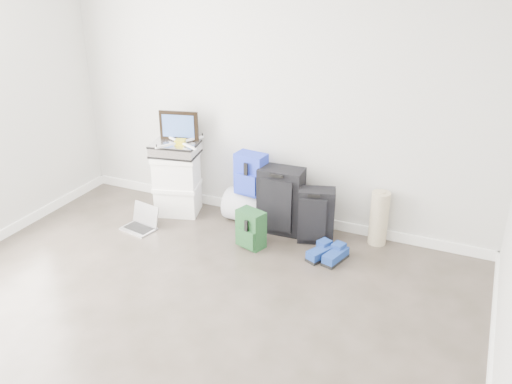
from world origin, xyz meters
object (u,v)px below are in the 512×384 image
at_px(duffel_bag, 252,207).
at_px(large_suitcase, 281,201).
at_px(briefcase, 175,149).
at_px(carry_on, 316,216).
at_px(boxes_stack, 177,184).
at_px(laptop, 142,223).

xyz_separation_m(duffel_bag, large_suitcase, (0.34, -0.06, 0.17)).
relative_size(briefcase, carry_on, 0.87).
bearing_deg(large_suitcase, briefcase, 179.36).
bearing_deg(large_suitcase, boxes_stack, 179.36).
bearing_deg(duffel_bag, laptop, -145.35).
bearing_deg(briefcase, laptop, -118.78).
height_order(briefcase, duffel_bag, briefcase).
relative_size(boxes_stack, laptop, 1.77).
relative_size(boxes_stack, duffel_bag, 1.19).
bearing_deg(boxes_stack, briefcase, 0.00).
height_order(duffel_bag, carry_on, carry_on).
bearing_deg(large_suitcase, duffel_bag, 167.61).
distance_m(carry_on, laptop, 1.78).
height_order(boxes_stack, duffel_bag, boxes_stack).
height_order(boxes_stack, large_suitcase, large_suitcase).
height_order(carry_on, laptop, carry_on).
xyz_separation_m(large_suitcase, carry_on, (0.39, -0.05, -0.07)).
height_order(briefcase, laptop, briefcase).
xyz_separation_m(carry_on, laptop, (-1.71, -0.47, -0.21)).
distance_m(duffel_bag, large_suitcase, 0.38).
relative_size(duffel_bag, laptop, 1.48).
relative_size(boxes_stack, briefcase, 1.40).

